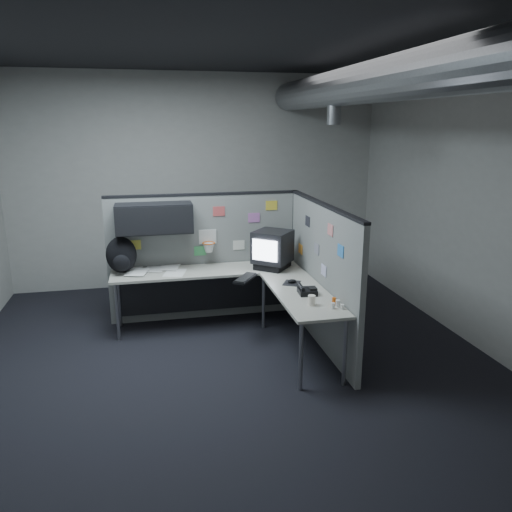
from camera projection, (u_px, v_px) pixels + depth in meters
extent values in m
cube|color=black|center=(229.00, 359.00, 5.39)|extent=(5.60, 5.60, 0.01)
cube|color=black|center=(224.00, 40.00, 4.56)|extent=(5.60, 5.60, 0.01)
cube|color=#9E9E99|center=(198.00, 182.00, 7.62)|extent=(5.60, 0.01, 3.20)
cube|color=#9E9E99|center=(322.00, 315.00, 2.33)|extent=(5.60, 0.01, 3.20)
cube|color=#9E9E99|center=(475.00, 204.00, 5.56)|extent=(0.01, 5.60, 3.20)
cylinder|color=slate|center=(364.00, 83.00, 4.95)|extent=(0.40, 5.49, 0.40)
cylinder|color=slate|center=(334.00, 111.00, 5.76)|extent=(0.16, 0.16, 0.30)
cube|color=slate|center=(205.00, 258.00, 6.39)|extent=(2.43, 0.06, 1.60)
cube|color=black|center=(203.00, 194.00, 6.18)|extent=(2.43, 0.07, 0.03)
cube|color=black|center=(294.00, 253.00, 6.64)|extent=(0.07, 0.07, 1.60)
cube|color=black|center=(154.00, 218.00, 5.93)|extent=(0.90, 0.35, 0.35)
cube|color=black|center=(155.00, 221.00, 5.76)|extent=(0.90, 0.02, 0.33)
cube|color=silver|center=(208.00, 237.00, 6.29)|extent=(0.22, 0.02, 0.18)
torus|color=#D85914|center=(209.00, 243.00, 6.22)|extent=(0.16, 0.16, 0.01)
cone|color=white|center=(209.00, 248.00, 6.24)|extent=(0.14, 0.14, 0.11)
cube|color=#E5D84C|center=(135.00, 245.00, 6.12)|extent=(0.15, 0.01, 0.12)
cube|color=#CC4C4C|center=(219.00, 211.00, 6.24)|extent=(0.15, 0.01, 0.12)
cube|color=silver|center=(239.00, 245.00, 6.41)|extent=(0.15, 0.01, 0.12)
cube|color=#B266B2|center=(254.00, 218.00, 6.36)|extent=(0.15, 0.01, 0.12)
cube|color=gold|center=(271.00, 205.00, 6.37)|extent=(0.15, 0.01, 0.12)
cube|color=#4CB266|center=(200.00, 251.00, 6.32)|extent=(0.15, 0.01, 0.12)
cube|color=slate|center=(321.00, 276.00, 5.62)|extent=(0.06, 2.23, 1.60)
cube|color=black|center=(324.00, 204.00, 5.40)|extent=(0.07, 2.23, 0.03)
cube|color=#26262D|center=(308.00, 221.00, 5.88)|extent=(0.01, 0.15, 0.12)
cube|color=gray|center=(317.00, 249.00, 5.61)|extent=(0.01, 0.15, 0.12)
cube|color=#D87F7F|center=(330.00, 230.00, 5.16)|extent=(0.01, 0.15, 0.12)
cube|color=orange|center=(300.00, 249.00, 6.22)|extent=(0.01, 0.15, 0.12)
cube|color=#337FCC|center=(341.00, 251.00, 4.91)|extent=(0.01, 0.15, 0.12)
cube|color=silver|center=(324.00, 270.00, 5.42)|extent=(0.01, 0.15, 0.12)
cube|color=#ACA99B|center=(207.00, 271.00, 6.11)|extent=(2.30, 0.56, 0.03)
cube|color=#ACA99B|center=(302.00, 294.00, 5.30)|extent=(0.56, 1.55, 0.03)
cube|color=black|center=(206.00, 290.00, 6.40)|extent=(2.18, 0.02, 0.55)
cylinder|color=gray|center=(117.00, 312.00, 5.77)|extent=(0.04, 0.04, 0.70)
cylinder|color=gray|center=(119.00, 299.00, 6.19)|extent=(0.04, 0.04, 0.70)
cylinder|color=gray|center=(263.00, 301.00, 6.13)|extent=(0.04, 0.04, 0.70)
cylinder|color=gray|center=(301.00, 356.00, 4.68)|extent=(0.04, 0.04, 0.70)
cylinder|color=gray|center=(345.00, 352.00, 4.77)|extent=(0.04, 0.04, 0.70)
cube|color=black|center=(272.00, 265.00, 6.17)|extent=(0.51, 0.52, 0.08)
cube|color=black|center=(273.00, 247.00, 6.11)|extent=(0.58, 0.58, 0.39)
cube|color=silver|center=(265.00, 250.00, 5.93)|extent=(0.26, 0.21, 0.25)
cube|color=black|center=(245.00, 279.00, 5.71)|extent=(0.34, 0.42, 0.03)
cube|color=black|center=(245.00, 277.00, 5.71)|extent=(0.31, 0.38, 0.01)
cube|color=black|center=(292.00, 283.00, 5.59)|extent=(0.25, 0.27, 0.01)
ellipsoid|color=black|center=(292.00, 281.00, 5.58)|extent=(0.12, 0.09, 0.04)
cube|color=black|center=(307.00, 291.00, 5.24)|extent=(0.20, 0.21, 0.05)
cylinder|color=black|center=(301.00, 287.00, 5.23)|extent=(0.05, 0.18, 0.04)
cube|color=black|center=(313.00, 288.00, 5.23)|extent=(0.09, 0.11, 0.02)
cylinder|color=silver|center=(338.00, 303.00, 4.87)|extent=(0.05, 0.05, 0.07)
cylinder|color=silver|center=(333.00, 306.00, 4.82)|extent=(0.04, 0.04, 0.06)
cylinder|color=silver|center=(342.00, 307.00, 4.81)|extent=(0.04, 0.04, 0.05)
cylinder|color=#D85914|center=(334.00, 301.00, 4.91)|extent=(0.04, 0.04, 0.08)
cylinder|color=white|center=(312.00, 300.00, 4.91)|extent=(0.07, 0.07, 0.10)
cube|color=white|center=(175.00, 273.00, 5.98)|extent=(0.31, 0.38, 0.00)
cube|color=white|center=(155.00, 268.00, 6.15)|extent=(0.31, 0.38, 0.00)
cube|color=white|center=(130.00, 270.00, 6.05)|extent=(0.31, 0.38, 0.00)
cube|color=white|center=(170.00, 267.00, 6.19)|extent=(0.31, 0.38, 0.00)
cube|color=white|center=(137.00, 272.00, 5.96)|extent=(0.31, 0.38, 0.00)
cube|color=white|center=(124.00, 266.00, 6.19)|extent=(0.31, 0.38, 0.00)
ellipsoid|color=black|center=(121.00, 255.00, 5.94)|extent=(0.42, 0.36, 0.44)
ellipsoid|color=black|center=(121.00, 263.00, 5.81)|extent=(0.22, 0.17, 0.20)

